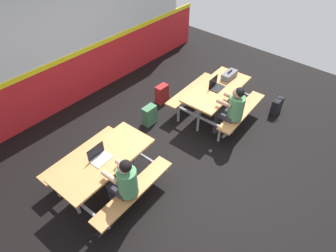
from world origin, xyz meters
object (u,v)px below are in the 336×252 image
at_px(picnic_table_left, 105,165).
at_px(satchel_spare, 149,115).
at_px(student_nearer, 124,181).
at_px(tote_bag_bright, 277,105).
at_px(student_further, 232,108).
at_px(backpack_dark, 162,94).
at_px(toolbox_grey, 229,75).
at_px(laptop_silver, 99,156).
at_px(picnic_table_right, 216,95).
at_px(laptop_dark, 216,86).

bearing_deg(picnic_table_left, satchel_spare, 20.79).
bearing_deg(student_nearer, satchel_spare, 34.30).
distance_m(picnic_table_left, student_nearer, 0.58).
bearing_deg(tote_bag_bright, satchel_spare, 138.73).
bearing_deg(satchel_spare, student_further, -61.71).
bearing_deg(tote_bag_bright, backpack_dark, 122.26).
bearing_deg(toolbox_grey, student_further, -144.15).
bearing_deg(student_nearer, toolbox_grey, 5.42).
xyz_separation_m(picnic_table_left, laptop_silver, (-0.03, 0.04, 0.21)).
height_order(picnic_table_right, student_further, student_further).
relative_size(picnic_table_left, toolbox_grey, 4.26).
height_order(student_nearer, laptop_dark, student_nearer).
xyz_separation_m(picnic_table_left, picnic_table_right, (2.83, -0.26, 0.00)).
xyz_separation_m(picnic_table_left, student_further, (2.49, -0.84, 0.13)).
bearing_deg(backpack_dark, satchel_spare, -156.76).
xyz_separation_m(tote_bag_bright, satchel_spare, (-2.16, 1.90, 0.02)).
height_order(backpack_dark, tote_bag_bright, backpack_dark).
bearing_deg(picnic_table_left, laptop_silver, 132.97).
relative_size(picnic_table_left, satchel_spare, 3.87).
relative_size(picnic_table_right, student_further, 1.41).
bearing_deg(picnic_table_left, laptop_dark, -4.63).
distance_m(laptop_silver, toolbox_grey, 3.37).
height_order(laptop_silver, tote_bag_bright, laptop_silver).
distance_m(student_further, toolbox_grey, 1.03).
bearing_deg(picnic_table_right, student_further, -120.51).
relative_size(picnic_table_right, student_nearer, 1.41).
relative_size(student_nearer, tote_bag_bright, 2.81).
distance_m(student_nearer, laptop_dark, 2.91).
distance_m(backpack_dark, satchel_spare, 0.83).
relative_size(picnic_table_right, backpack_dark, 3.87).
xyz_separation_m(picnic_table_left, backpack_dark, (2.45, 0.97, -0.36)).
relative_size(picnic_table_right, tote_bag_bright, 3.96).
height_order(student_further, satchel_spare, student_further).
xyz_separation_m(student_nearer, toolbox_grey, (3.39, 0.32, 0.10)).
height_order(laptop_dark, satchel_spare, laptop_dark).
bearing_deg(picnic_table_left, toolbox_grey, -4.12).
xyz_separation_m(student_nearer, student_further, (2.56, -0.28, 0.00)).
height_order(toolbox_grey, backpack_dark, toolbox_grey).
bearing_deg(backpack_dark, toolbox_grey, -54.29).
height_order(laptop_dark, tote_bag_bright, laptop_dark).
bearing_deg(backpack_dark, picnic_table_left, -158.44).
height_order(picnic_table_left, picnic_table_right, same).
bearing_deg(student_further, picnic_table_right, 59.49).
height_order(student_further, backpack_dark, student_further).
bearing_deg(toolbox_grey, picnic_table_left, 175.88).
distance_m(toolbox_grey, satchel_spare, 1.94).
xyz_separation_m(student_further, laptop_dark, (0.32, 0.61, 0.08)).
relative_size(toolbox_grey, backpack_dark, 0.91).
relative_size(laptop_silver, satchel_spare, 0.75).
distance_m(student_further, backpack_dark, 1.87).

